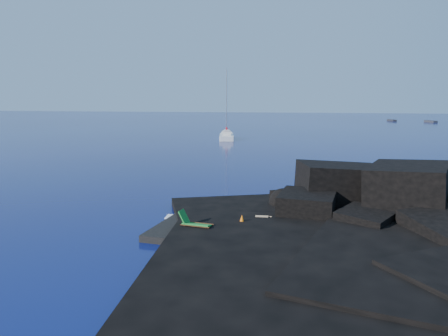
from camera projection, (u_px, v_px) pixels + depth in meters
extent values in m
plane|color=#030534|center=(154.00, 230.00, 23.38)|extent=(400.00, 400.00, 0.00)
cube|color=black|center=(239.00, 233.00, 22.99)|extent=(9.08, 6.86, 0.70)
cube|color=white|center=(262.00, 221.00, 23.85)|extent=(2.14, 1.11, 0.05)
cone|color=orange|center=(242.00, 220.00, 22.88)|extent=(0.45, 0.45, 0.62)
cube|color=#242428|center=(392.00, 121.00, 136.06)|extent=(2.42, 4.13, 0.53)
cube|color=#2B2B31|center=(431.00, 122.00, 128.89)|extent=(2.96, 4.62, 0.59)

